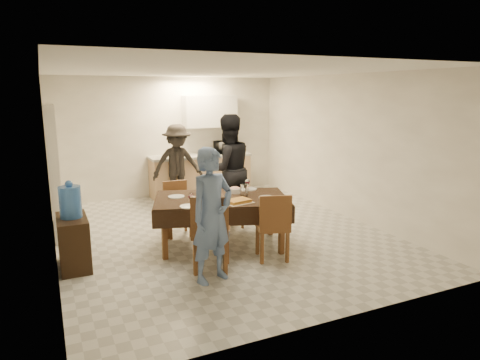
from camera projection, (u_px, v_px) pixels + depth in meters
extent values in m
cube|color=beige|center=(221.00, 233.00, 7.03)|extent=(5.00, 6.00, 0.02)
cube|color=white|center=(220.00, 71.00, 6.50)|extent=(5.00, 6.00, 0.02)
cube|color=white|center=(169.00, 137.00, 9.43)|extent=(5.00, 0.02, 2.60)
cube|color=white|center=(338.00, 197.00, 4.10)|extent=(5.00, 0.02, 2.60)
cube|color=white|center=(48.00, 167.00, 5.74)|extent=(0.02, 6.00, 2.60)
cube|color=white|center=(347.00, 147.00, 7.79)|extent=(0.02, 6.00, 2.60)
cube|color=silver|center=(54.00, 170.00, 6.89)|extent=(0.15, 1.40, 2.10)
cube|color=tan|center=(201.00, 176.00, 9.57)|extent=(2.20, 0.60, 0.86)
cube|color=#9F9F9A|center=(200.00, 156.00, 9.48)|extent=(2.24, 0.64, 0.05)
cube|color=silver|center=(210.00, 111.00, 9.53)|extent=(1.20, 0.34, 0.70)
cube|color=black|center=(221.00, 199.00, 6.32)|extent=(2.18, 1.66, 0.04)
cube|color=brown|center=(222.00, 223.00, 6.40)|extent=(0.07, 0.07, 0.71)
cube|color=brown|center=(211.00, 233.00, 5.52)|extent=(0.63, 0.63, 0.06)
cube|color=brown|center=(217.00, 216.00, 5.27)|extent=(0.44, 0.25, 0.50)
cube|color=brown|center=(272.00, 227.00, 5.89)|extent=(0.54, 0.54, 0.05)
cube|color=brown|center=(280.00, 212.00, 5.67)|extent=(0.42, 0.17, 0.46)
cube|color=brown|center=(178.00, 210.00, 6.87)|extent=(0.42, 0.42, 0.05)
cube|color=brown|center=(181.00, 198.00, 6.66)|extent=(0.40, 0.06, 0.42)
cube|color=brown|center=(229.00, 204.00, 7.24)|extent=(0.47, 0.47, 0.05)
cube|color=brown|center=(234.00, 193.00, 7.03)|extent=(0.39, 0.13, 0.42)
cube|color=black|center=(74.00, 242.00, 5.63)|extent=(0.37, 0.74, 0.69)
cylinder|color=#3B75D2|center=(70.00, 202.00, 5.52)|extent=(0.28, 0.28, 0.41)
cylinder|color=white|center=(244.00, 190.00, 6.40)|extent=(0.12, 0.12, 0.18)
cube|color=#C48439|center=(238.00, 201.00, 6.02)|extent=(0.43, 0.36, 0.05)
cylinder|color=silver|center=(235.00, 191.00, 6.59)|extent=(0.19, 0.19, 0.07)
cylinder|color=silver|center=(211.00, 193.00, 6.54)|extent=(0.19, 0.19, 0.03)
cylinder|color=silver|center=(189.00, 206.00, 5.80)|extent=(0.25, 0.25, 0.01)
cylinder|color=silver|center=(267.00, 197.00, 6.30)|extent=(0.24, 0.24, 0.01)
cylinder|color=silver|center=(176.00, 197.00, 6.34)|extent=(0.24, 0.24, 0.01)
cylinder|color=silver|center=(249.00, 189.00, 6.83)|extent=(0.25, 0.25, 0.01)
imported|color=silver|center=(226.00, 147.00, 9.70)|extent=(0.50, 0.34, 0.28)
imported|color=#5C76AA|center=(212.00, 216.00, 5.14)|extent=(0.70, 0.57, 1.66)
imported|color=black|center=(228.00, 170.00, 7.44)|extent=(0.97, 0.78, 1.91)
imported|color=black|center=(177.00, 164.00, 8.82)|extent=(1.06, 0.61, 1.64)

